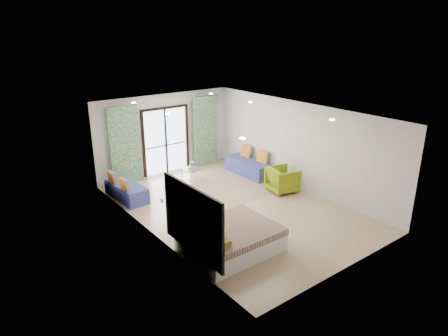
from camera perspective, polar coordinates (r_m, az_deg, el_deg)
floor at (r=11.23m, az=1.40°, el=-5.66°), size 5.00×7.50×0.01m
ceiling at (r=10.37m, az=1.52°, el=7.97°), size 5.00×7.50×0.01m
wall_back at (r=13.73m, az=-8.41°, el=4.85°), size 5.00×0.01×2.70m
wall_front at (r=8.35m, az=17.84°, el=-5.71°), size 5.00×0.01×2.70m
wall_left at (r=9.45m, az=-10.47°, el=-2.06°), size 0.01×7.50×2.70m
wall_right at (r=12.37m, az=10.54°, el=3.11°), size 0.01×7.50×2.70m
balcony_door at (r=13.72m, az=-8.33°, el=4.46°), size 1.76×0.08×2.28m
balcony_rail at (r=13.81m, az=-8.29°, el=3.23°), size 1.52×0.03×0.04m
curtain_left at (r=12.95m, az=-13.99°, el=3.12°), size 1.00×0.10×2.50m
curtain_right at (r=14.39m, az=-2.63°, el=5.31°), size 1.00×0.10×2.50m
downlight_a at (r=8.01m, az=2.66°, el=4.26°), size 0.12×0.12×0.02m
downlight_b at (r=9.99m, az=15.18°, el=6.68°), size 0.12×0.12×0.02m
downlight_c at (r=10.42m, az=-8.05°, el=7.67°), size 0.12×0.12×0.02m
downlight_d at (r=12.01m, az=3.77°, el=9.38°), size 0.12×0.12×0.02m
downlight_e at (r=12.18m, az=-12.78°, el=9.09°), size 0.12×0.12×0.02m
downlight_f at (r=13.56m, az=-1.86°, el=10.58°), size 0.12×0.12×0.02m
headboard at (r=8.23m, az=-4.55°, el=-7.47°), size 0.06×2.10×1.50m
switch_plate at (r=9.20m, az=-8.86°, el=-4.61°), size 0.02×0.10×0.10m
bed at (r=9.09m, az=0.86°, el=-10.06°), size 2.01×1.64×0.69m
daybed_left at (r=12.06m, az=-13.82°, el=-3.13°), size 0.73×1.65×0.80m
daybed_right at (r=13.66m, az=3.64°, el=0.24°), size 0.71×1.80×0.88m
coffee_table at (r=13.16m, az=-4.57°, el=-0.28°), size 0.61×0.61×0.65m
vase at (r=13.08m, az=-4.88°, el=0.15°), size 0.19×0.19×0.16m
armchair at (r=12.27m, az=8.40°, el=-1.49°), size 0.92×0.96×0.84m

